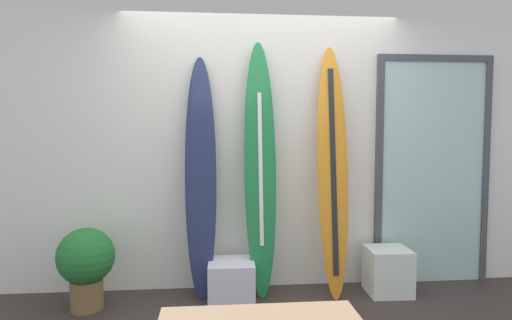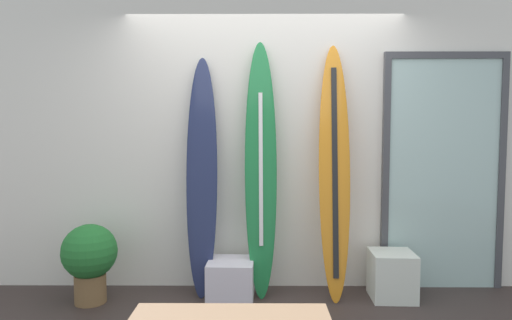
% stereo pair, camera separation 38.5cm
% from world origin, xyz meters
% --- Properties ---
extents(wall_back, '(7.20, 0.20, 2.80)m').
position_xyz_m(wall_back, '(0.00, 1.30, 1.40)').
color(wall_back, white).
rests_on(wall_back, ground).
extents(surfboard_navy, '(0.28, 0.33, 2.11)m').
position_xyz_m(surfboard_navy, '(-0.55, 1.01, 1.04)').
color(surfboard_navy, '#222A4F').
rests_on(surfboard_navy, ground).
extents(surfboard_emerald, '(0.30, 0.34, 2.24)m').
position_xyz_m(surfboard_emerald, '(-0.03, 1.00, 1.11)').
color(surfboard_emerald, '#1E793D').
rests_on(surfboard_emerald, ground).
extents(surfboard_sunset, '(0.28, 0.43, 2.22)m').
position_xyz_m(surfboard_sunset, '(0.60, 0.96, 1.11)').
color(surfboard_sunset, orange).
rests_on(surfboard_sunset, ground).
extents(display_block_left, '(0.38, 0.38, 0.41)m').
position_xyz_m(display_block_left, '(1.10, 0.90, 0.20)').
color(display_block_left, silver).
rests_on(display_block_left, ground).
extents(display_block_center, '(0.41, 0.41, 0.33)m').
position_xyz_m(display_block_center, '(-0.29, 0.89, 0.17)').
color(display_block_center, white).
rests_on(display_block_center, ground).
extents(glass_door, '(1.11, 0.06, 2.16)m').
position_xyz_m(glass_door, '(1.63, 1.18, 1.11)').
color(glass_door, silver).
rests_on(glass_door, ground).
extents(potted_plant, '(0.46, 0.46, 0.67)m').
position_xyz_m(potted_plant, '(-1.48, 0.79, 0.39)').
color(potted_plant, brown).
rests_on(potted_plant, ground).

